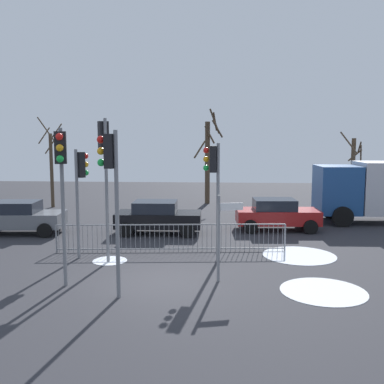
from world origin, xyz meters
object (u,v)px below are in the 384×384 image
Objects in this scene: car_black_far at (158,217)px; bare_tree_right at (51,166)px; traffic_light_mid_left at (214,175)px; car_grey_near at (20,217)px; traffic_light_mid_right at (111,176)px; traffic_light_foreground_right at (80,179)px; direction_sign_post at (221,233)px; bare_tree_centre at (353,166)px; bare_tree_left at (208,158)px; car_red_trailing at (277,214)px; traffic_light_rear_right at (61,172)px; traffic_light_foreground_left at (104,158)px.

bare_tree_right is (-7.65, 7.18, 1.83)m from car_black_far.
car_grey_near is at bearing 70.45° from traffic_light_mid_left.
traffic_light_mid_left is (2.64, 3.64, -0.27)m from traffic_light_mid_right.
direction_sign_post is at bearing 9.41° from traffic_light_foreground_right.
bare_tree_right is (-19.72, -4.82, 0.26)m from bare_tree_centre.
bare_tree_centre is (10.08, 2.61, -0.66)m from bare_tree_left.
car_black_far is at bearing -135.17° from bare_tree_centre.
direction_sign_post is at bearing -111.80° from car_red_trailing.
traffic_light_mid_right is 23.48m from bare_tree_centre.
car_black_far is at bearing 99.05° from direction_sign_post.
traffic_light_rear_right is (0.52, -3.21, 0.49)m from traffic_light_foreground_right.
traffic_light_mid_right is 0.98× the size of traffic_light_rear_right.
traffic_light_foreground_left is at bearing -141.98° from car_red_trailing.
direction_sign_post is at bearing -116.47° from bare_tree_centre.
bare_tree_right reaches higher than traffic_light_mid_left.
bare_tree_left reaches higher than car_grey_near.
traffic_light_rear_right is 17.16m from bare_tree_left.
traffic_light_foreground_left reaches higher than car_red_trailing.
traffic_light_rear_right reaches higher than traffic_light_mid_right.
bare_tree_left is at bearing 45.96° from car_grey_near.
traffic_light_foreground_right is at bearing -64.21° from bare_tree_right.
bare_tree_centre is (9.50, 16.44, -0.69)m from traffic_light_mid_left.
traffic_light_foreground_right is 14.18m from bare_tree_left.
traffic_light_rear_right is 5.16m from traffic_light_mid_left.
traffic_light_mid_right is 17.58m from bare_tree_left.
car_black_far is at bearing -171.55° from car_red_trailing.
bare_tree_right is at bearing 152.12° from car_red_trailing.
direction_sign_post is 0.67× the size of car_grey_near.
bare_tree_left is at bearing 108.02° from traffic_light_foreground_right.
car_black_far is 0.69× the size of bare_tree_right.
traffic_light_mid_right is 0.91× the size of traffic_light_foreground_left.
traffic_light_foreground_right is 3.29m from traffic_light_rear_right.
car_red_trailing is (6.60, 5.73, -2.85)m from traffic_light_foreground_left.
bare_tree_centre is at bearing 49.25° from direction_sign_post.
car_black_far is 0.99× the size of car_red_trailing.
traffic_light_mid_right is 4.50m from traffic_light_mid_left.
traffic_light_mid_right reaches higher than traffic_light_mid_left.
traffic_light_rear_right reaches higher than traffic_light_mid_left.
traffic_light_rear_right reaches higher than car_red_trailing.
direction_sign_post is at bearing -67.73° from car_black_far.
bare_tree_left is at bearing 76.98° from car_black_far.
traffic_light_foreground_right is 4.75m from traffic_light_mid_left.
traffic_light_foreground_left is at bearing 26.39° from traffic_light_mid_right.
traffic_light_mid_left is at bearing -160.80° from traffic_light_rear_right.
direction_sign_post reaches higher than car_black_far.
traffic_light_foreground_left is (0.50, 2.74, 0.27)m from traffic_light_rear_right.
car_red_trailing is 12.86m from bare_tree_centre.
traffic_light_foreground_left is at bearing 139.86° from direction_sign_post.
car_red_trailing is at bearing 56.87° from direction_sign_post.
traffic_light_mid_right is 1.15× the size of car_grey_near.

